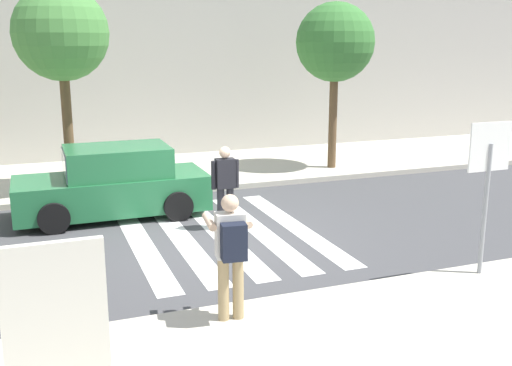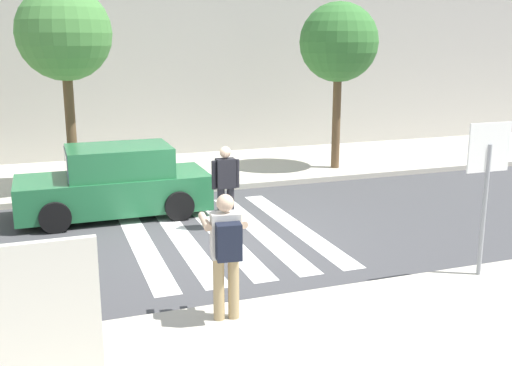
# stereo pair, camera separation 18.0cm
# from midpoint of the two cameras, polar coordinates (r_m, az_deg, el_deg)

# --- Properties ---
(ground_plane) EXTENTS (120.00, 120.00, 0.00)m
(ground_plane) POSITION_cam_midpoint_polar(r_m,az_deg,el_deg) (11.88, -3.50, -5.20)
(ground_plane) COLOR #424244
(sidewalk_far) EXTENTS (60.00, 4.80, 0.14)m
(sidewalk_far) POSITION_cam_midpoint_polar(r_m,az_deg,el_deg) (17.48, -9.35, 0.96)
(sidewalk_far) COLOR beige
(sidewalk_far) RESTS_ON ground
(building_facade_far) EXTENTS (56.00, 4.00, 5.82)m
(building_facade_far) POSITION_cam_midpoint_polar(r_m,az_deg,el_deg) (21.44, -12.03, 10.78)
(building_facade_far) COLOR #ADA89E
(building_facade_far) RESTS_ON ground
(crosswalk_stripe_0) EXTENTS (0.44, 5.20, 0.01)m
(crosswalk_stripe_0) POSITION_cam_midpoint_polar(r_m,az_deg,el_deg) (11.72, -11.32, -5.68)
(crosswalk_stripe_0) COLOR silver
(crosswalk_stripe_0) RESTS_ON ground
(crosswalk_stripe_1) EXTENTS (0.44, 5.20, 0.01)m
(crosswalk_stripe_1) POSITION_cam_midpoint_polar(r_m,az_deg,el_deg) (11.86, -7.50, -5.29)
(crosswalk_stripe_1) COLOR silver
(crosswalk_stripe_1) RESTS_ON ground
(crosswalk_stripe_2) EXTENTS (0.44, 5.20, 0.01)m
(crosswalk_stripe_2) POSITION_cam_midpoint_polar(r_m,az_deg,el_deg) (12.06, -3.78, -4.89)
(crosswalk_stripe_2) COLOR silver
(crosswalk_stripe_2) RESTS_ON ground
(crosswalk_stripe_3) EXTENTS (0.44, 5.20, 0.01)m
(crosswalk_stripe_3) POSITION_cam_midpoint_polar(r_m,az_deg,el_deg) (12.30, -0.21, -4.49)
(crosswalk_stripe_3) COLOR silver
(crosswalk_stripe_3) RESTS_ON ground
(crosswalk_stripe_4) EXTENTS (0.44, 5.20, 0.01)m
(crosswalk_stripe_4) POSITION_cam_midpoint_polar(r_m,az_deg,el_deg) (12.59, 3.22, -4.09)
(crosswalk_stripe_4) COLOR silver
(crosswalk_stripe_4) RESTS_ON ground
(stop_sign) EXTENTS (0.76, 0.08, 2.44)m
(stop_sign) POSITION_cam_midpoint_polar(r_m,az_deg,el_deg) (9.89, 20.77, 1.62)
(stop_sign) COLOR gray
(stop_sign) RESTS_ON sidewalk_near
(photographer_with_backpack) EXTENTS (0.64, 0.89, 1.72)m
(photographer_with_backpack) POSITION_cam_midpoint_polar(r_m,az_deg,el_deg) (7.85, -3.08, -6.08)
(photographer_with_backpack) COLOR tan
(photographer_with_backpack) RESTS_ON sidewalk_near
(pedestrian_crossing) EXTENTS (0.58, 0.25, 1.72)m
(pedestrian_crossing) POSITION_cam_midpoint_polar(r_m,az_deg,el_deg) (12.12, -3.38, -0.02)
(pedestrian_crossing) COLOR #232328
(pedestrian_crossing) RESTS_ON ground
(parked_car_green) EXTENTS (4.10, 1.92, 1.55)m
(parked_car_green) POSITION_cam_midpoint_polar(r_m,az_deg,el_deg) (13.50, -13.78, -0.08)
(parked_car_green) COLOR #236B3D
(parked_car_green) RESTS_ON ground
(street_tree_center) EXTENTS (2.24, 2.24, 4.94)m
(street_tree_center) POSITION_cam_midpoint_polar(r_m,az_deg,el_deg) (15.16, -18.41, 13.26)
(street_tree_center) COLOR brown
(street_tree_center) RESTS_ON sidewalk_far
(street_tree_east) EXTENTS (2.23, 2.23, 4.72)m
(street_tree_east) POSITION_cam_midpoint_polar(r_m,az_deg,el_deg) (17.44, 7.24, 13.07)
(street_tree_east) COLOR brown
(street_tree_east) RESTS_ON sidewalk_far
(advertising_board) EXTENTS (1.10, 0.11, 1.60)m
(advertising_board) POSITION_cam_midpoint_polar(r_m,az_deg,el_deg) (6.94, -19.32, -11.59)
(advertising_board) COLOR beige
(advertising_board) RESTS_ON sidewalk_near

